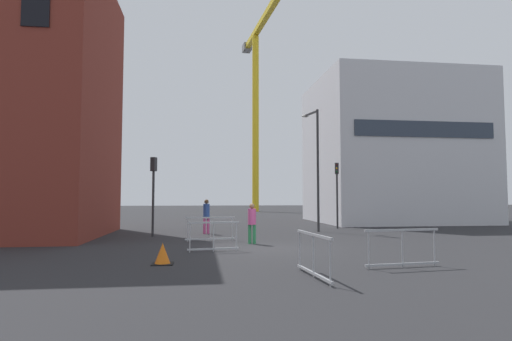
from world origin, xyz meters
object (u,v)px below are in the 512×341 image
pedestrian_walking (252,220)px  traffic_cone_by_barrier (163,254)px  traffic_light_near (153,183)px  pedestrian_waiting (206,214)px  construction_crane (256,89)px  traffic_light_far (337,184)px  streetlamp_tall (316,159)px

pedestrian_walking → traffic_cone_by_barrier: 5.97m
traffic_cone_by_barrier → traffic_light_near: bearing=98.2°
pedestrian_waiting → traffic_cone_by_barrier: size_ratio=2.94×
construction_crane → pedestrian_walking: 41.56m
construction_crane → traffic_light_near: (-9.84, -34.27, -14.05)m
traffic_light_near → pedestrian_waiting: 3.33m
construction_crane → pedestrian_waiting: size_ratio=13.72×
construction_crane → traffic_light_far: construction_crane is taller
traffic_light_near → pedestrian_walking: (4.53, -3.83, -1.68)m
traffic_cone_by_barrier → streetlamp_tall: bearing=54.2°
traffic_light_far → pedestrian_walking: 10.20m
construction_crane → traffic_light_near: 38.32m
streetlamp_tall → pedestrian_walking: streetlamp_tall is taller
traffic_light_near → pedestrian_waiting: (2.68, 1.19, -1.59)m
streetlamp_tall → traffic_light_far: bearing=46.1°
pedestrian_waiting → pedestrian_walking: bearing=-69.8°
pedestrian_walking → traffic_cone_by_barrier: (-3.27, -4.94, -0.70)m
construction_crane → traffic_light_near: construction_crane is taller
pedestrian_walking → streetlamp_tall: bearing=52.3°
traffic_light_near → pedestrian_waiting: size_ratio=2.16×
streetlamp_tall → traffic_cone_by_barrier: bearing=-125.8°
traffic_light_near → traffic_cone_by_barrier: bearing=-81.8°
pedestrian_walking → traffic_light_near: bearing=139.7°
traffic_light_near → pedestrian_waiting: traffic_light_near is taller
construction_crane → traffic_cone_by_barrier: bearing=-101.3°
streetlamp_tall → traffic_cone_by_barrier: 13.76m
streetlamp_tall → traffic_light_far: 3.10m
construction_crane → traffic_cone_by_barrier: 46.87m
construction_crane → traffic_light_near: bearing=-106.0°
pedestrian_waiting → traffic_cone_by_barrier: (-1.42, -9.97, -0.79)m
streetlamp_tall → traffic_light_far: size_ratio=1.71×
traffic_light_near → traffic_cone_by_barrier: (1.26, -8.77, -2.38)m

